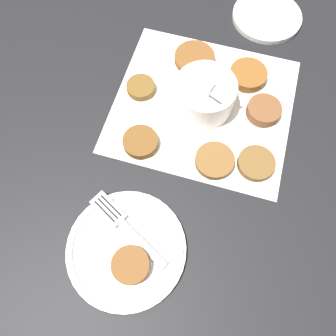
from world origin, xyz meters
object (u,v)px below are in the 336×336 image
object	(u,v)px
sauce_bowl	(205,98)
extra_saucer	(267,16)
fork	(121,222)
fritter_on_plate	(131,265)
serving_plate	(126,249)

from	to	relation	value
sauce_bowl	extra_saucer	world-z (taller)	sauce_bowl
fork	extra_saucer	xyz separation A→B (m)	(0.21, 0.51, -0.01)
extra_saucer	fritter_on_plate	bearing A→B (deg)	-107.71
sauce_bowl	fritter_on_plate	bearing A→B (deg)	-103.13
fork	extra_saucer	world-z (taller)	fork
sauce_bowl	fritter_on_plate	size ratio (longest dim) A/B	2.12
sauce_bowl	fork	xyz separation A→B (m)	(-0.10, -0.26, -0.01)
serving_plate	extra_saucer	world-z (taller)	serving_plate
fork	extra_saucer	distance (m)	0.55
sauce_bowl	fork	bearing A→B (deg)	-112.28
serving_plate	extra_saucer	xyz separation A→B (m)	(0.20, 0.55, -0.00)
fritter_on_plate	fork	distance (m)	0.07
serving_plate	fritter_on_plate	xyz separation A→B (m)	(0.01, -0.03, 0.02)
fork	sauce_bowl	bearing A→B (deg)	67.72
serving_plate	fork	xyz separation A→B (m)	(-0.02, 0.04, 0.01)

